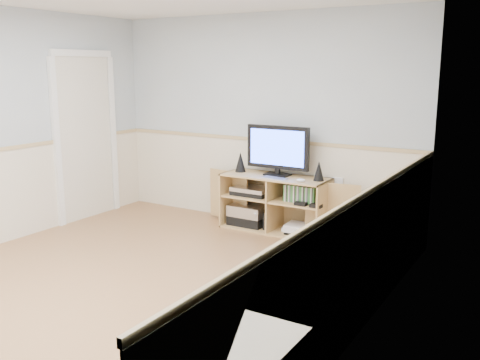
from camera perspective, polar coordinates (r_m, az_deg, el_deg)
name	(u,v)px	position (r m, az deg, el deg)	size (l,w,h in m)	color
room	(138,144)	(4.75, -10.88, 3.78)	(4.04, 4.54, 2.54)	#AD7F4D
media_cabinet	(277,202)	(6.26, 3.99, -2.34)	(1.96, 0.47, 0.65)	tan
monitor	(278,149)	(6.13, 4.04, 3.34)	(0.77, 0.18, 0.57)	black
speaker_left	(240,162)	(6.37, 0.04, 1.94)	(0.13, 0.13, 0.24)	black
speaker_right	(319,171)	(5.92, 8.41, 0.96)	(0.12, 0.12, 0.22)	black
keyboard	(274,178)	(5.99, 3.69, 0.19)	(0.30, 0.12, 0.01)	silver
mouse	(301,180)	(5.85, 6.49, -0.02)	(0.10, 0.06, 0.04)	white
av_components	(250,209)	(6.40, 1.06, -3.06)	(0.52, 0.33, 0.47)	black
game_consoles	(299,229)	(6.14, 6.35, -5.23)	(0.45, 0.30, 0.11)	white
game_cases	(301,194)	(6.02, 6.51, -1.48)	(0.38, 0.14, 0.19)	#3F8C3F
wall_outlet	(338,183)	(6.11, 10.41, -0.30)	(0.12, 0.03, 0.12)	white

